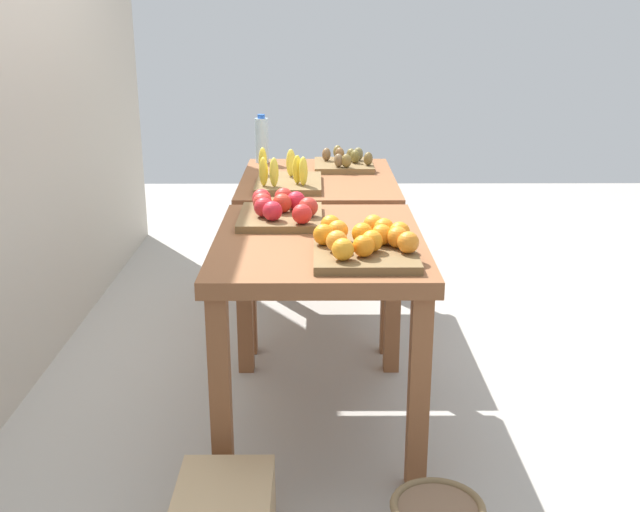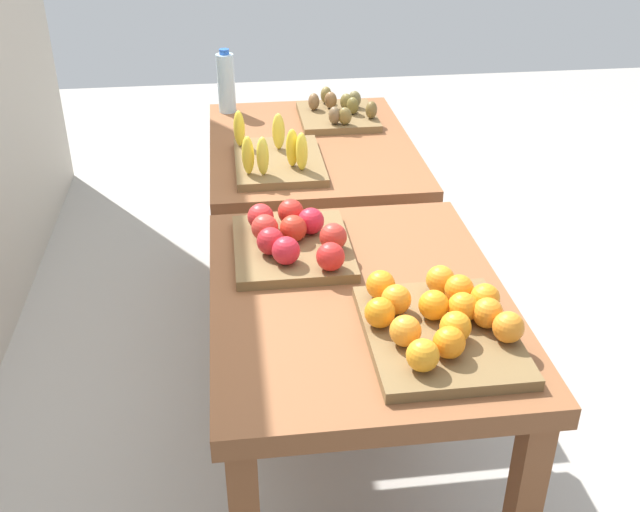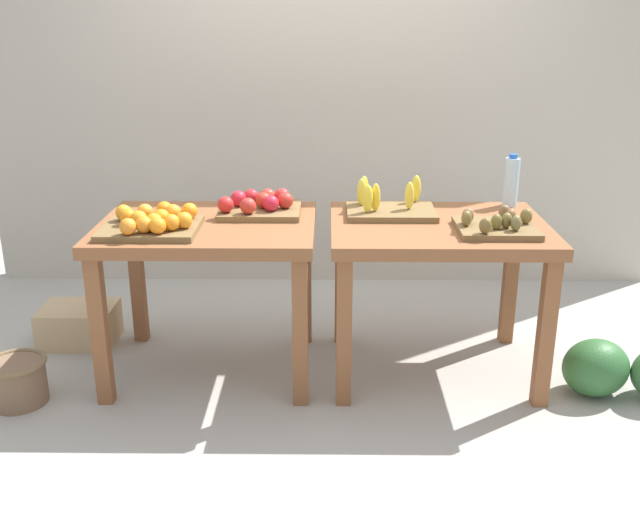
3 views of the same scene
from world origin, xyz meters
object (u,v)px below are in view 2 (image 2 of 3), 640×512
at_px(display_table_left, 358,328).
at_px(kiwi_bin, 339,113).
at_px(orange_bin, 440,321).
at_px(water_bottle, 226,83).
at_px(banana_crate, 276,157).
at_px(display_table_right, 311,169).
at_px(watermelon_pile, 340,192).
at_px(apple_bin, 293,239).

height_order(display_table_left, kiwi_bin, kiwi_bin).
xyz_separation_m(orange_bin, water_bottle, (1.75, 0.48, 0.08)).
bearing_deg(banana_crate, display_table_right, -33.73).
distance_m(kiwi_bin, watermelon_pile, 0.96).
relative_size(orange_bin, water_bottle, 1.61).
xyz_separation_m(orange_bin, apple_bin, (0.46, 0.32, -0.00)).
relative_size(banana_crate, kiwi_bin, 1.22).
bearing_deg(display_table_right, display_table_left, 180.00).
height_order(orange_bin, watermelon_pile, orange_bin).
bearing_deg(watermelon_pile, display_table_left, 172.71).
bearing_deg(orange_bin, kiwi_bin, 0.52).
distance_m(display_table_right, watermelon_pile, 1.08).
height_order(apple_bin, water_bottle, water_bottle).
bearing_deg(apple_bin, orange_bin, -145.64).
height_order(display_table_right, water_bottle, water_bottle).
bearing_deg(display_table_left, kiwi_bin, -6.17).
distance_m(banana_crate, watermelon_pile, 1.39).
relative_size(apple_bin, watermelon_pile, 0.58).
bearing_deg(orange_bin, apple_bin, 34.36).
bearing_deg(watermelon_pile, display_table_right, 164.03).
bearing_deg(display_table_left, orange_bin, -143.87).
distance_m(display_table_left, apple_bin, 0.33).
relative_size(display_table_right, water_bottle, 3.80).
distance_m(banana_crate, kiwi_bin, 0.56).
bearing_deg(water_bottle, apple_bin, -172.71).
relative_size(display_table_right, watermelon_pile, 1.44).
distance_m(apple_bin, kiwi_bin, 1.16).
bearing_deg(banana_crate, water_bottle, 14.39).
bearing_deg(apple_bin, display_table_right, -10.09).
bearing_deg(display_table_left, watermelon_pile, -7.29).
xyz_separation_m(banana_crate, watermelon_pile, (1.14, -0.41, -0.69)).
bearing_deg(display_table_right, banana_crate, 146.27).
bearing_deg(display_table_right, watermelon_pile, -15.97).
height_order(display_table_left, banana_crate, banana_crate).
bearing_deg(kiwi_bin, banana_crate, 147.49).
relative_size(orange_bin, apple_bin, 1.05).
height_order(kiwi_bin, watermelon_pile, kiwi_bin).
height_order(display_table_right, apple_bin, apple_bin).
height_order(display_table_left, water_bottle, water_bottle).
relative_size(banana_crate, water_bottle, 1.61).
xyz_separation_m(orange_bin, banana_crate, (1.11, 0.32, -0.00)).
xyz_separation_m(display_table_right, apple_bin, (-0.88, 0.16, 0.16)).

